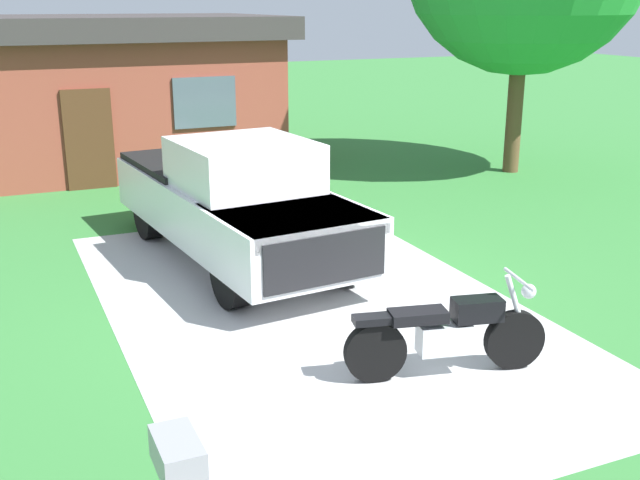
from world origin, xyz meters
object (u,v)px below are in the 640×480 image
motorcycle (448,333)px  pickup_truck (233,198)px  neighbor_house (71,92)px  mailbox (179,479)px

motorcycle → pickup_truck: pickup_truck is taller
motorcycle → neighbor_house: 13.08m
pickup_truck → neighbor_house: bearing=99.4°
motorcycle → neighbor_house: neighbor_house is taller
mailbox → neighbor_house: (1.15, 14.96, 0.81)m
motorcycle → pickup_truck: (-0.87, 4.67, 0.48)m
pickup_truck → motorcycle: bearing=-79.4°
mailbox → neighbor_house: neighbor_house is taller
pickup_truck → mailbox: size_ratio=4.59×
pickup_truck → neighbor_house: neighbor_house is taller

